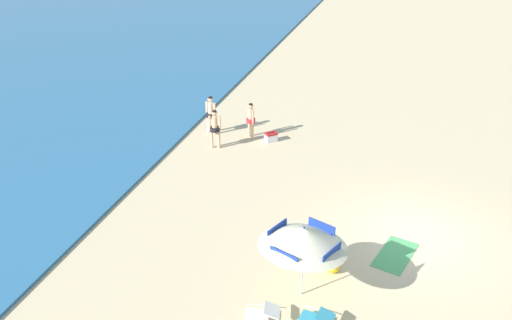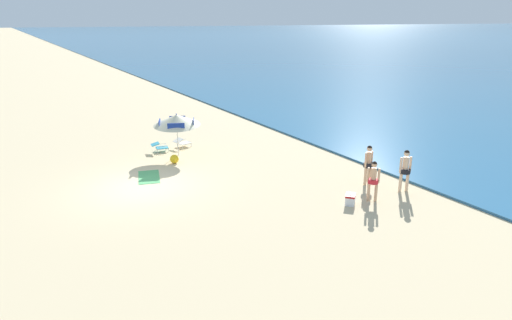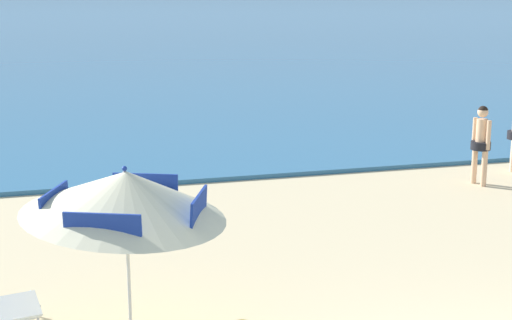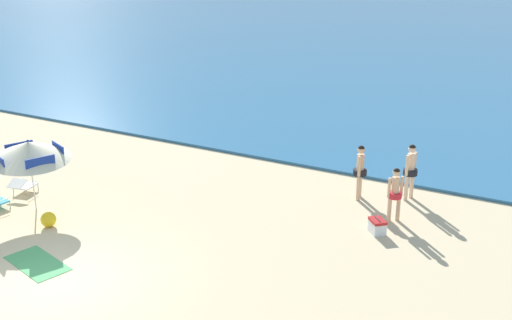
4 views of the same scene
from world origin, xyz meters
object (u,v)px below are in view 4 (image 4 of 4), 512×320
object	(u,v)px
person_standing_beside	(360,168)
beach_ball	(48,220)
beach_towel	(37,263)
person_wading_in	(395,191)
person_standing_near_shore	(411,168)
cooler_box	(377,226)
beach_umbrella_striped_main	(29,150)
lounge_chair_beside_umbrella	(23,185)

from	to	relation	value
person_standing_beside	beach_ball	world-z (taller)	person_standing_beside
beach_towel	person_wading_in	bearing A→B (deg)	43.85
person_wading_in	beach_ball	distance (m)	9.60
person_standing_near_shore	person_wading_in	bearing A→B (deg)	-87.18
beach_ball	cooler_box	bearing A→B (deg)	26.46
beach_umbrella_striped_main	beach_ball	xyz separation A→B (m)	(1.19, -0.64, -1.62)
cooler_box	person_standing_beside	bearing A→B (deg)	122.06
person_standing_beside	beach_ball	distance (m)	9.11
person_wading_in	lounge_chair_beside_umbrella	bearing A→B (deg)	-161.47
person_wading_in	person_standing_beside	bearing A→B (deg)	142.37
person_standing_near_shore	lounge_chair_beside_umbrella	bearing A→B (deg)	-153.15
person_standing_near_shore	person_wading_in	distance (m)	1.79
person_standing_beside	beach_ball	size ratio (longest dim) A/B	3.98
person_standing_near_shore	person_standing_beside	size ratio (longest dim) A/B	1.03
beach_umbrella_striped_main	beach_ball	distance (m)	2.11
person_standing_beside	cooler_box	xyz separation A→B (m)	(1.28, -2.04, -0.78)
person_standing_near_shore	person_wading_in	xyz separation A→B (m)	(0.09, -1.79, -0.09)
person_standing_beside	beach_umbrella_striped_main	bearing A→B (deg)	-145.80
cooler_box	beach_ball	xyz separation A→B (m)	(-8.05, -4.01, 0.01)
person_wading_in	person_standing_near_shore	bearing A→B (deg)	92.82
beach_umbrella_striped_main	lounge_chair_beside_umbrella	size ratio (longest dim) A/B	3.33
person_standing_beside	person_wading_in	world-z (taller)	person_standing_beside
person_standing_near_shore	beach_ball	bearing A→B (deg)	-140.27
lounge_chair_beside_umbrella	person_standing_beside	distance (m)	10.43
beach_umbrella_striped_main	person_standing_beside	distance (m)	9.66
beach_towel	beach_ball	bearing A→B (deg)	128.41
person_standing_near_shore	person_standing_beside	xyz separation A→B (m)	(-1.34, -0.69, -0.03)
person_standing_near_shore	cooler_box	distance (m)	2.85
cooler_box	beach_ball	world-z (taller)	cooler_box
beach_umbrella_striped_main	beach_towel	bearing A→B (deg)	-42.58
person_wading_in	beach_towel	size ratio (longest dim) A/B	0.88
beach_towel	lounge_chair_beside_umbrella	bearing A→B (deg)	141.78
beach_umbrella_striped_main	lounge_chair_beside_umbrella	distance (m)	2.17
beach_towel	person_standing_beside	bearing A→B (deg)	54.75
person_wading_in	beach_ball	size ratio (longest dim) A/B	3.72
lounge_chair_beside_umbrella	beach_ball	size ratio (longest dim) A/B	2.28
lounge_chair_beside_umbrella	person_standing_near_shore	size ratio (longest dim) A/B	0.56
lounge_chair_beside_umbrella	person_standing_near_shore	bearing A→B (deg)	26.85
lounge_chair_beside_umbrella	person_wading_in	bearing A→B (deg)	18.53
beach_ball	lounge_chair_beside_umbrella	bearing A→B (deg)	151.65
beach_umbrella_striped_main	person_wading_in	xyz separation A→B (m)	(9.39, 4.31, -0.92)
beach_umbrella_striped_main	beach_towel	distance (m)	3.86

